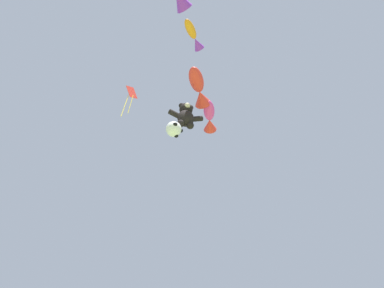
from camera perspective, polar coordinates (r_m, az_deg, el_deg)
name	(u,v)px	position (r m, az deg, el deg)	size (l,w,h in m)	color
teddy_bear_kite	(186,115)	(13.43, -1.38, 6.35)	(1.87, 0.83, 1.90)	black
soccer_ball_kite	(174,129)	(12.44, -4.04, 3.30)	(0.84, 0.84, 0.78)	white
fish_kite_magenta	(209,118)	(15.33, 3.90, 5.82)	(1.40, 2.20, 0.79)	#E53F9E
fish_kite_crimson	(199,89)	(14.32, 1.56, 12.09)	(1.89, 2.43, 0.93)	red
fish_kite_tangerine	(194,37)	(13.40, 0.44, 22.76)	(1.35, 1.46, 0.51)	orange
diamond_kite	(131,95)	(15.64, -13.44, 10.55)	(0.76, 0.74, 2.98)	red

